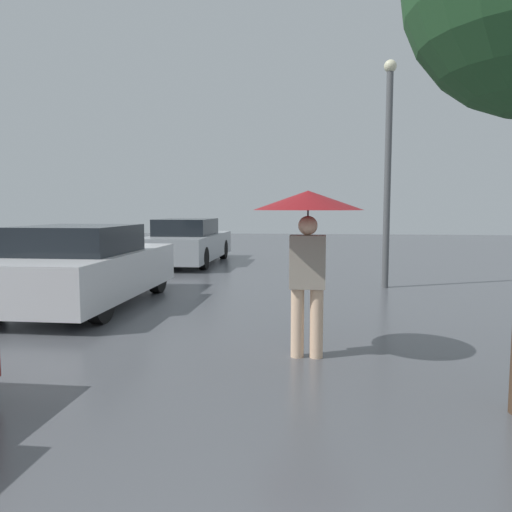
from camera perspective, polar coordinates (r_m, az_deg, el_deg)
The scene contains 4 objects.
pedestrian at distance 5.25m, azimuth 5.96°, elevation 4.18°, with size 1.15×1.15×1.77m.
parked_car_middle at distance 8.64m, azimuth -19.08°, elevation -1.23°, with size 1.82×4.07×1.31m.
parked_car_farthest at distance 14.43m, azimuth -7.75°, elevation 1.53°, with size 1.69×4.56×1.28m.
street_lamp at distance 10.27m, azimuth 14.84°, elevation 10.30°, with size 0.24×0.24×4.43m.
Camera 1 is at (0.38, -0.54, 1.60)m, focal length 35.00 mm.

